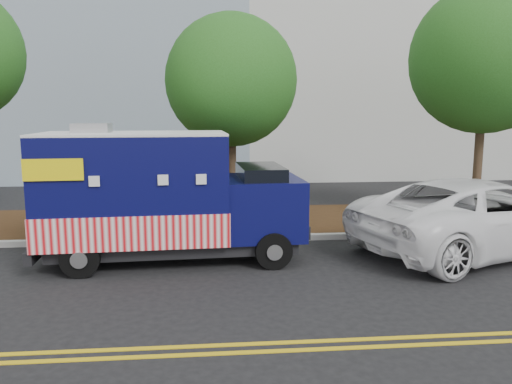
{
  "coord_description": "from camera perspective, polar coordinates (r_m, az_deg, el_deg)",
  "views": [
    {
      "loc": [
        0.17,
        -11.22,
        3.33
      ],
      "look_at": [
        1.25,
        0.6,
        1.43
      ],
      "focal_mm": 35.0,
      "sensor_mm": 36.0,
      "label": 1
    }
  ],
  "objects": [
    {
      "name": "ground",
      "position": [
        11.7,
        -5.89,
        -7.47
      ],
      "size": [
        120.0,
        120.0,
        0.0
      ],
      "primitive_type": "plane",
      "color": "black",
      "rests_on": "ground"
    },
    {
      "name": "curb",
      "position": [
        13.03,
        -5.84,
        -5.4
      ],
      "size": [
        120.0,
        0.18,
        0.15
      ],
      "primitive_type": "cube",
      "color": "#9E9E99",
      "rests_on": "ground"
    },
    {
      "name": "mulch_strip",
      "position": [
        15.08,
        -5.76,
        -3.4
      ],
      "size": [
        120.0,
        4.0,
        0.15
      ],
      "primitive_type": "cube",
      "color": "black",
      "rests_on": "ground"
    },
    {
      "name": "centerline_near",
      "position": [
        7.54,
        -6.25,
        -17.1
      ],
      "size": [
        120.0,
        0.1,
        0.01
      ],
      "primitive_type": "cube",
      "color": "gold",
      "rests_on": "ground"
    },
    {
      "name": "centerline_far",
      "position": [
        7.32,
        -6.28,
        -17.97
      ],
      "size": [
        120.0,
        0.1,
        0.01
      ],
      "primitive_type": "cube",
      "color": "gold",
      "rests_on": "ground"
    },
    {
      "name": "tree_b",
      "position": [
        14.85,
        -2.85,
        12.57
      ],
      "size": [
        3.83,
        3.83,
        6.15
      ],
      "color": "#38281C",
      "rests_on": "ground"
    },
    {
      "name": "tree_c",
      "position": [
        16.56,
        24.73,
        13.64
      ],
      "size": [
        4.38,
        4.38,
        7.07
      ],
      "color": "#38281C",
      "rests_on": "ground"
    },
    {
      "name": "sign_post",
      "position": [
        13.47,
        -13.14,
        -0.22
      ],
      "size": [
        0.06,
        0.06,
        2.4
      ],
      "primitive_type": "cube",
      "color": "#473828",
      "rests_on": "ground"
    },
    {
      "name": "food_truck",
      "position": [
        11.33,
        -11.01,
        -0.86
      ],
      "size": [
        5.98,
        2.5,
        3.09
      ],
      "rotation": [
        0.0,
        0.0,
        0.05
      ],
      "color": "black",
      "rests_on": "ground"
    },
    {
      "name": "white_car",
      "position": [
        13.07,
        24.23,
        -2.48
      ],
      "size": [
        6.99,
        4.88,
        1.77
      ],
      "primitive_type": "imported",
      "rotation": [
        0.0,
        0.0,
        1.91
      ],
      "color": "white",
      "rests_on": "ground"
    }
  ]
}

